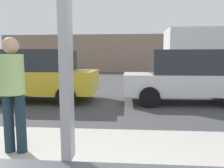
# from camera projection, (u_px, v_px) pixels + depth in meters

# --- Properties ---
(ground_plane) EXTENTS (60.00, 60.00, 0.00)m
(ground_plane) POSITION_uv_depth(u_px,v_px,m) (121.00, 94.00, 9.05)
(ground_plane) COLOR #424244
(building_facade_far) EXTENTS (28.00, 1.20, 4.13)m
(building_facade_far) POSITION_uv_depth(u_px,v_px,m) (125.00, 53.00, 23.92)
(building_facade_far) COLOR gray
(building_facade_far) RESTS_ON ground
(parked_car_yellow) EXTENTS (4.16, 2.08, 1.79)m
(parked_car_yellow) POSITION_uv_depth(u_px,v_px,m) (39.00, 75.00, 7.60)
(parked_car_yellow) COLOR gold
(parked_car_yellow) RESTS_ON ground
(parked_car_white) EXTENTS (4.22, 1.89, 1.77)m
(parked_car_white) POSITION_uv_depth(u_px,v_px,m) (185.00, 77.00, 7.23)
(parked_car_white) COLOR silver
(parked_car_white) RESTS_ON ground
(box_truck) EXTENTS (6.87, 2.44, 3.24)m
(box_truck) POSITION_uv_depth(u_px,v_px,m) (221.00, 55.00, 12.75)
(box_truck) COLOR silver
(box_truck) RESTS_ON ground
(pedestrian) EXTENTS (0.32, 0.32, 1.63)m
(pedestrian) POSITION_uv_depth(u_px,v_px,m) (13.00, 88.00, 2.98)
(pedestrian) COLOR #1A2C37
(pedestrian) RESTS_ON sidewalk_strip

